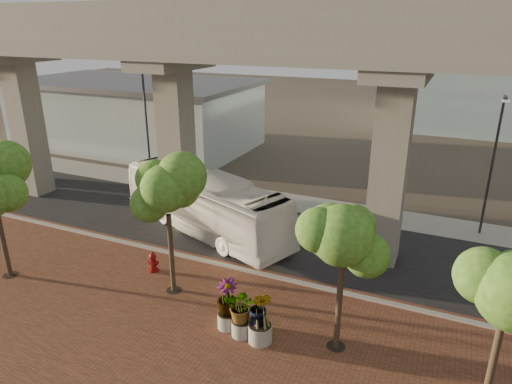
% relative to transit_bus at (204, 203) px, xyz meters
% --- Properties ---
extents(ground, '(160.00, 160.00, 0.00)m').
position_rel_transit_bus_xyz_m(ground, '(3.95, -1.39, -1.69)').
color(ground, '#3B342B').
rests_on(ground, ground).
extents(brick_plaza, '(70.00, 13.00, 0.06)m').
position_rel_transit_bus_xyz_m(brick_plaza, '(3.95, -9.39, -1.66)').
color(brick_plaza, brown).
rests_on(brick_plaza, ground).
extents(asphalt_road, '(90.00, 8.00, 0.04)m').
position_rel_transit_bus_xyz_m(asphalt_road, '(3.95, 0.61, -1.67)').
color(asphalt_road, black).
rests_on(asphalt_road, ground).
extents(curb_strip, '(70.00, 0.25, 0.16)m').
position_rel_transit_bus_xyz_m(curb_strip, '(3.95, -3.39, -1.61)').
color(curb_strip, '#98968D').
rests_on(curb_strip, ground).
extents(far_sidewalk, '(90.00, 3.00, 0.06)m').
position_rel_transit_bus_xyz_m(far_sidewalk, '(3.95, 6.11, -1.66)').
color(far_sidewalk, '#98968D').
rests_on(far_sidewalk, ground).
extents(transit_viaduct, '(72.00, 5.60, 12.40)m').
position_rel_transit_bus_xyz_m(transit_viaduct, '(3.95, 0.61, 5.59)').
color(transit_viaduct, gray).
rests_on(transit_viaduct, ground).
extents(station_pavilion, '(23.00, 13.00, 6.30)m').
position_rel_transit_bus_xyz_m(station_pavilion, '(-16.05, 14.61, 1.52)').
color(station_pavilion, silver).
rests_on(station_pavilion, ground).
extents(transit_bus, '(12.34, 7.21, 3.39)m').
position_rel_transit_bus_xyz_m(transit_bus, '(0.00, 0.00, 0.00)').
color(transit_bus, white).
rests_on(transit_bus, ground).
extents(fire_hydrant, '(0.51, 0.46, 1.01)m').
position_rel_transit_bus_xyz_m(fire_hydrant, '(0.15, -5.20, -1.15)').
color(fire_hydrant, maroon).
rests_on(fire_hydrant, ground).
extents(planter_front, '(1.79, 1.79, 1.97)m').
position_rel_transit_bus_xyz_m(planter_front, '(6.17, -7.80, -0.44)').
color(planter_front, gray).
rests_on(planter_front, ground).
extents(planter_right, '(1.98, 1.98, 2.11)m').
position_rel_transit_bus_xyz_m(planter_right, '(5.45, -7.60, -0.36)').
color(planter_right, '#9C958D').
rests_on(planter_right, ground).
extents(planter_left, '(2.02, 2.02, 2.22)m').
position_rel_transit_bus_xyz_m(planter_left, '(6.95, -7.85, -0.29)').
color(planter_left, gray).
rests_on(planter_left, ground).
extents(street_tree_near_west, '(3.66, 3.66, 6.46)m').
position_rel_transit_bus_xyz_m(street_tree_near_west, '(2.00, -6.24, 3.14)').
color(street_tree_near_west, '#3F3124').
rests_on(street_tree_near_west, ground).
extents(street_tree_near_east, '(3.49, 3.49, 6.06)m').
position_rel_transit_bus_xyz_m(street_tree_near_east, '(9.66, -6.98, 2.82)').
color(street_tree_near_east, '#3F3124').
rests_on(street_tree_near_east, ground).
extents(street_tree_far_east, '(3.25, 3.25, 5.99)m').
position_rel_transit_bus_xyz_m(street_tree_far_east, '(14.61, -7.94, 2.85)').
color(street_tree_far_east, '#3F3124').
rests_on(street_tree_far_east, ground).
extents(streetlamp_west, '(0.45, 1.31, 9.03)m').
position_rel_transit_bus_xyz_m(streetlamp_west, '(-7.81, 5.31, 3.58)').
color(streetlamp_west, '#2A2A2E').
rests_on(streetlamp_west, ground).
extents(streetlamp_east, '(0.39, 1.14, 7.86)m').
position_rel_transit_bus_xyz_m(streetlamp_east, '(14.64, 5.89, 2.89)').
color(streetlamp_east, '#2E2F34').
rests_on(streetlamp_east, ground).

